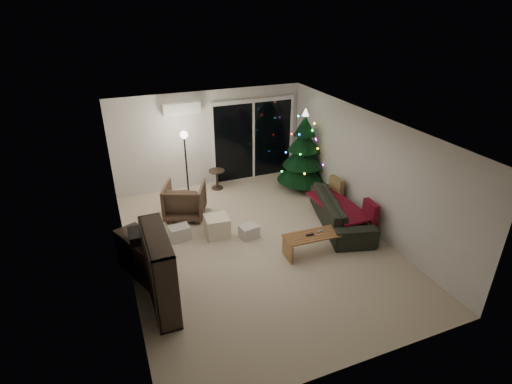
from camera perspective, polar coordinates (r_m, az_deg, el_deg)
room at (r=9.14m, az=-0.72°, el=3.25°), size 6.50×7.51×2.60m
bookshelf at (r=6.60m, az=-15.01°, el=-11.15°), size 0.59×1.39×1.35m
media_cabinet at (r=7.53m, az=-15.78°, el=-8.89°), size 0.88×1.29×0.76m
stereo at (r=7.28m, az=-16.22°, el=-5.92°), size 0.38×0.45×0.16m
armchair at (r=9.21m, az=-10.12°, el=-1.18°), size 1.15×1.17×0.82m
ottoman at (r=8.49m, az=-5.59°, el=-4.86°), size 0.51×0.51×0.43m
cardboard_box_a at (r=8.51m, az=-10.84°, el=-5.73°), size 0.44×0.35×0.29m
cardboard_box_b at (r=8.43m, az=-0.99°, el=-5.64°), size 0.43×0.35×0.27m
side_table at (r=10.52m, az=-5.59°, el=1.82°), size 0.48×0.48×0.51m
floor_lamp at (r=9.73m, az=-9.88°, el=3.36°), size 0.28×0.28×1.73m
sofa at (r=9.00m, az=12.11°, el=-2.62°), size 1.45×2.39×0.65m
sofa_throw at (r=8.88m, az=11.66°, el=-1.92°), size 0.70×1.61×0.05m
cushion_a at (r=9.49m, az=11.41°, el=0.81°), size 0.17×0.44×0.43m
cushion_b at (r=8.56m, az=16.03°, el=-2.68°), size 0.16×0.44×0.43m
coffee_table at (r=8.03m, az=8.56°, el=-7.17°), size 1.32×0.51×0.41m
remote_a at (r=7.84m, az=7.71°, el=-6.10°), size 0.16×0.05×0.02m
remote_b at (r=7.99m, az=9.11°, el=-5.54°), size 0.16×0.09×0.02m
christmas_tree at (r=10.27m, az=6.82°, el=6.01°), size 1.64×1.64×2.13m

